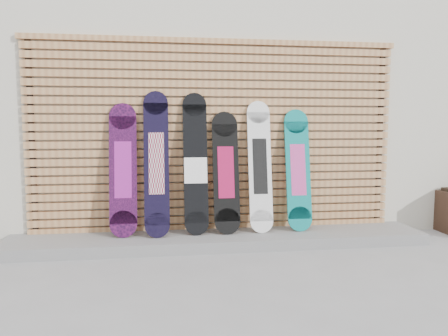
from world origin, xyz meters
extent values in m
plane|color=gray|center=(0.00, 0.00, 0.00)|extent=(80.00, 80.00, 0.00)
cube|color=beige|center=(0.50, 3.50, 1.80)|extent=(12.00, 5.00, 3.60)
cube|color=slate|center=(-0.15, 0.68, 0.06)|extent=(4.60, 0.70, 0.12)
cube|color=#B47B4B|center=(-0.15, 0.97, 0.14)|extent=(4.20, 0.05, 0.08)
cube|color=#B47B4B|center=(-0.15, 0.97, 0.23)|extent=(4.20, 0.05, 0.08)
cube|color=#B47B4B|center=(-0.15, 0.97, 0.33)|extent=(4.20, 0.05, 0.07)
cube|color=#B47B4B|center=(-0.15, 0.97, 0.43)|extent=(4.20, 0.05, 0.07)
cube|color=#B47B4B|center=(-0.15, 0.97, 0.53)|extent=(4.20, 0.05, 0.07)
cube|color=#B47B4B|center=(-0.15, 0.97, 0.62)|extent=(4.20, 0.05, 0.07)
cube|color=#B47B4B|center=(-0.15, 0.97, 0.72)|extent=(4.20, 0.05, 0.07)
cube|color=#B47B4B|center=(-0.15, 0.97, 0.82)|extent=(4.20, 0.05, 0.07)
cube|color=#B47B4B|center=(-0.15, 0.97, 0.91)|extent=(4.20, 0.05, 0.07)
cube|color=#B47B4B|center=(-0.15, 0.97, 1.01)|extent=(4.20, 0.05, 0.08)
cube|color=#B47B4B|center=(-0.15, 0.97, 1.11)|extent=(4.20, 0.05, 0.08)
cube|color=#B47B4B|center=(-0.15, 0.97, 1.20)|extent=(4.20, 0.05, 0.08)
cube|color=#B47B4B|center=(-0.15, 0.97, 1.30)|extent=(4.20, 0.05, 0.08)
cube|color=#B47B4B|center=(-0.15, 0.97, 1.40)|extent=(4.20, 0.05, 0.08)
cube|color=#B47B4B|center=(-0.15, 0.97, 1.50)|extent=(4.20, 0.05, 0.08)
cube|color=#B47B4B|center=(-0.15, 0.97, 1.59)|extent=(4.20, 0.05, 0.08)
cube|color=#B47B4B|center=(-0.15, 0.97, 1.69)|extent=(4.20, 0.05, 0.08)
cube|color=#B47B4B|center=(-0.15, 0.97, 1.79)|extent=(4.20, 0.05, 0.08)
cube|color=#B47B4B|center=(-0.15, 0.97, 1.88)|extent=(4.20, 0.05, 0.08)
cube|color=#B47B4B|center=(-0.15, 0.97, 1.98)|extent=(4.20, 0.05, 0.08)
cube|color=#B47B4B|center=(-0.15, 0.97, 2.08)|extent=(4.20, 0.05, 0.08)
cube|color=#B47B4B|center=(-0.15, 0.97, 2.17)|extent=(4.20, 0.05, 0.08)
cube|color=black|center=(-2.17, 0.99, 1.12)|extent=(0.06, 0.04, 2.23)
cube|color=black|center=(1.87, 0.99, 1.12)|extent=(0.06, 0.04, 2.23)
cube|color=#B47B4B|center=(-0.15, 0.97, 2.26)|extent=(4.26, 0.07, 0.06)
cube|color=black|center=(-1.19, 0.80, 0.84)|extent=(0.29, 0.24, 1.16)
cylinder|color=black|center=(-1.19, 0.69, 0.26)|extent=(0.29, 0.08, 0.29)
cylinder|color=black|center=(-1.19, 0.91, 1.42)|extent=(0.29, 0.08, 0.29)
cube|color=#A52197|center=(-1.19, 0.80, 0.84)|extent=(0.18, 0.14, 0.61)
cube|color=black|center=(-0.83, 0.77, 0.91)|extent=(0.27, 0.30, 1.32)
cylinder|color=black|center=(-0.83, 0.63, 0.25)|extent=(0.27, 0.08, 0.27)
cylinder|color=black|center=(-0.83, 0.91, 1.57)|extent=(0.27, 0.08, 0.27)
cube|color=silver|center=(-0.83, 0.77, 0.91)|extent=(0.17, 0.17, 0.67)
cube|color=black|center=(-0.40, 0.79, 0.90)|extent=(0.27, 0.25, 1.30)
cylinder|color=black|center=(-0.40, 0.68, 0.25)|extent=(0.27, 0.07, 0.27)
cylinder|color=black|center=(-0.40, 0.91, 1.55)|extent=(0.27, 0.07, 0.27)
cube|color=white|center=(-0.40, 0.78, 0.82)|extent=(0.25, 0.08, 0.29)
cube|color=black|center=(-0.06, 0.79, 0.80)|extent=(0.29, 0.25, 1.07)
cylinder|color=black|center=(-0.06, 0.67, 0.26)|extent=(0.29, 0.08, 0.29)
cylinder|color=black|center=(-0.06, 0.90, 1.33)|extent=(0.29, 0.08, 0.29)
cube|color=maroon|center=(-0.06, 0.79, 0.80)|extent=(0.18, 0.15, 0.57)
cube|color=white|center=(0.33, 0.80, 0.86)|extent=(0.26, 0.25, 1.22)
cylinder|color=white|center=(0.33, 0.68, 0.25)|extent=(0.26, 0.07, 0.26)
cylinder|color=white|center=(0.33, 0.91, 1.47)|extent=(0.26, 0.07, 0.26)
cube|color=black|center=(0.33, 0.80, 0.86)|extent=(0.16, 0.14, 0.63)
cube|color=#0D8181|center=(0.78, 0.80, 0.81)|extent=(0.28, 0.23, 1.11)
cylinder|color=#0D8181|center=(0.78, 0.70, 0.26)|extent=(0.28, 0.08, 0.28)
cylinder|color=#0D8181|center=(0.78, 0.91, 1.36)|extent=(0.28, 0.08, 0.28)
cube|color=#E952AA|center=(0.78, 0.80, 0.81)|extent=(0.18, 0.14, 0.59)
camera|label=1|loc=(-0.76, -4.02, 1.34)|focal=35.00mm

